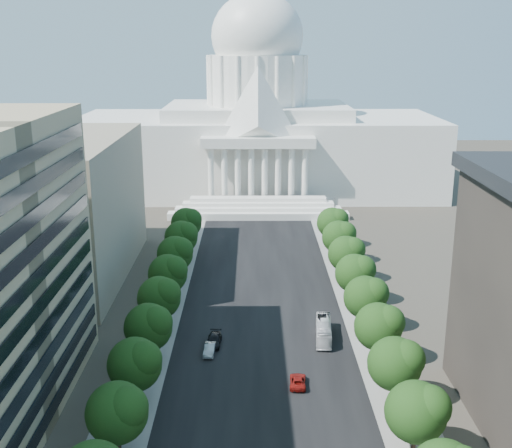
{
  "coord_description": "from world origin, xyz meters",
  "views": [
    {
      "loc": [
        -1.67,
        -31.93,
        49.02
      ],
      "look_at": [
        -1.01,
        82.74,
        16.45
      ],
      "focal_mm": 45.0,
      "sensor_mm": 36.0,
      "label": 1
    }
  ],
  "objects_px": {
    "car_red": "(298,381)",
    "car_dark_b": "(214,340)",
    "car_silver": "(210,349)",
    "city_bus": "(324,331)"
  },
  "relations": [
    {
      "from": "city_bus",
      "to": "car_red",
      "type": "bearing_deg",
      "value": -104.1
    },
    {
      "from": "car_silver",
      "to": "city_bus",
      "type": "height_order",
      "value": "city_bus"
    },
    {
      "from": "car_silver",
      "to": "city_bus",
      "type": "bearing_deg",
      "value": 19.04
    },
    {
      "from": "car_silver",
      "to": "car_red",
      "type": "relative_size",
      "value": 0.95
    },
    {
      "from": "car_red",
      "to": "car_silver",
      "type": "bearing_deg",
      "value": -32.51
    },
    {
      "from": "car_red",
      "to": "city_bus",
      "type": "xyz_separation_m",
      "value": [
        5.48,
        15.66,
        0.78
      ]
    },
    {
      "from": "car_silver",
      "to": "car_dark_b",
      "type": "height_order",
      "value": "car_dark_b"
    },
    {
      "from": "car_red",
      "to": "car_dark_b",
      "type": "xyz_separation_m",
      "value": [
        -13.16,
        13.34,
        0.12
      ]
    },
    {
      "from": "car_silver",
      "to": "car_dark_b",
      "type": "relative_size",
      "value": 0.86
    },
    {
      "from": "car_red",
      "to": "car_dark_b",
      "type": "distance_m",
      "value": 18.74
    }
  ]
}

